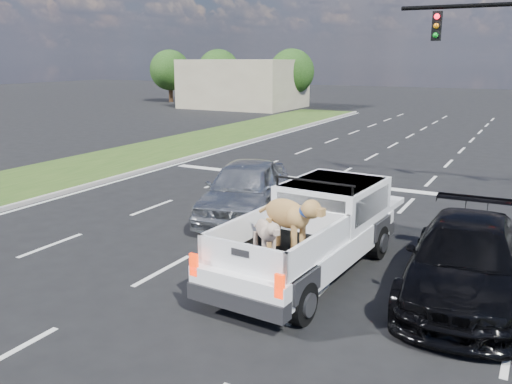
% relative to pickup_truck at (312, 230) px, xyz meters
% --- Properties ---
extents(ground, '(160.00, 160.00, 0.00)m').
position_rel_pickup_truck_xyz_m(ground, '(-1.19, -1.42, -0.98)').
color(ground, black).
rests_on(ground, ground).
extents(road_markings, '(17.75, 60.00, 0.01)m').
position_rel_pickup_truck_xyz_m(road_markings, '(-1.19, 5.14, -0.97)').
color(road_markings, silver).
rests_on(road_markings, ground).
extents(grass_median_left, '(5.00, 60.00, 0.10)m').
position_rel_pickup_truck_xyz_m(grass_median_left, '(-12.69, 4.58, -0.93)').
color(grass_median_left, '#264715').
rests_on(grass_median_left, ground).
extents(curb_left, '(0.15, 60.00, 0.14)m').
position_rel_pickup_truck_xyz_m(curb_left, '(-10.24, 4.58, -0.91)').
color(curb_left, '#9F9891').
rests_on(curb_left, ground).
extents(building_left, '(10.00, 8.00, 4.40)m').
position_rel_pickup_truck_xyz_m(building_left, '(-21.19, 34.58, 1.22)').
color(building_left, '#B7AC8B').
rests_on(building_left, ground).
extents(tree_far_a, '(4.20, 4.20, 5.40)m').
position_rel_pickup_truck_xyz_m(tree_far_a, '(-31.19, 36.58, 2.31)').
color(tree_far_a, '#332114').
rests_on(tree_far_a, ground).
extents(tree_far_b, '(4.20, 4.20, 5.40)m').
position_rel_pickup_truck_xyz_m(tree_far_b, '(-25.19, 36.58, 2.31)').
color(tree_far_b, '#332114').
rests_on(tree_far_b, ground).
extents(tree_far_c, '(4.20, 4.20, 5.40)m').
position_rel_pickup_truck_xyz_m(tree_far_c, '(-17.19, 36.58, 2.31)').
color(tree_far_c, '#332114').
rests_on(tree_far_c, ground).
extents(pickup_truck, '(2.41, 5.67, 2.08)m').
position_rel_pickup_truck_xyz_m(pickup_truck, '(0.00, 0.00, 0.00)').
color(pickup_truck, black).
rests_on(pickup_truck, ground).
extents(silver_sedan, '(3.14, 5.29, 1.69)m').
position_rel_pickup_truck_xyz_m(silver_sedan, '(-3.39, 3.10, -0.14)').
color(silver_sedan, '#B8BBBF').
rests_on(silver_sedan, ground).
extents(black_coupe, '(2.37, 5.32, 1.51)m').
position_rel_pickup_truck_xyz_m(black_coupe, '(3.10, 0.30, -0.22)').
color(black_coupe, black).
rests_on(black_coupe, ground).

